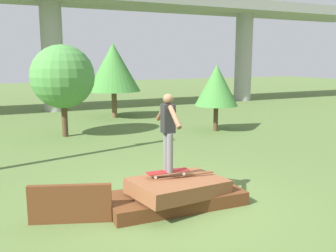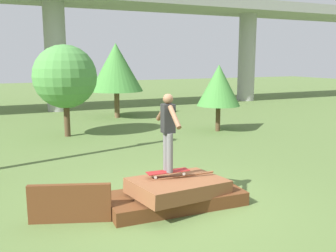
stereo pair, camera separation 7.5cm
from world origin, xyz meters
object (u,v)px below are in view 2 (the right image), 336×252
Objects in this scene: tree_mid_back at (65,77)px; tree_behind_left at (219,85)px; skateboard at (168,172)px; skater at (168,128)px; tree_behind_right at (116,67)px.

tree_behind_left is at bearing -14.33° from tree_mid_back.
tree_behind_left is (4.80, 5.90, 1.10)m from skateboard.
skater is 7.34m from tree_mid_back.
skater is 0.42× the size of tree_behind_right.
skateboard is at bearing -90.00° from skater.
tree_behind_right is 4.49m from tree_mid_back.
tree_behind_left reaches higher than skater.
skateboard is 0.33× the size of tree_behind_left.
skateboard is 0.57× the size of skater.
tree_behind_left is at bearing 50.87° from skater.
skateboard is 0.26× the size of tree_mid_back.
tree_mid_back is at bearing 94.83° from skater.
tree_behind_right is (2.27, 10.72, 0.85)m from skater.
tree_behind_right is (-2.53, 4.82, 0.59)m from tree_behind_left.
tree_behind_right is at bearing 49.97° from tree_mid_back.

